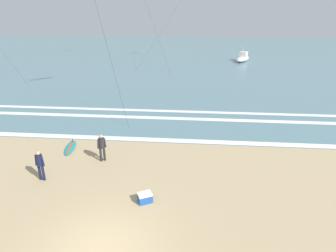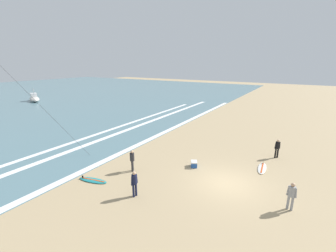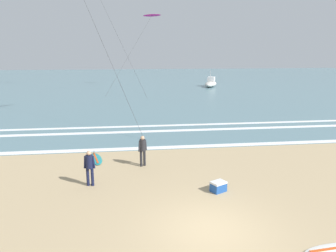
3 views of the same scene
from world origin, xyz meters
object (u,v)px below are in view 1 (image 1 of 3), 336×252
(surfer_foreground_main, at_px, (102,145))
(cooler_box, at_px, (145,198))
(offshore_boat, at_px, (243,58))
(surfer_background_far, at_px, (40,163))
(surfboard_right_spare, at_px, (70,148))

(surfer_foreground_main, distance_m, cooler_box, 4.67)
(surfer_foreground_main, bearing_deg, offshore_boat, 70.23)
(surfer_background_far, xyz_separation_m, surfboard_right_spare, (-0.08, 3.55, -0.91))
(cooler_box, bearing_deg, surfer_foreground_main, 130.43)
(surfboard_right_spare, relative_size, cooler_box, 2.91)
(offshore_boat, bearing_deg, surfboard_right_spare, -113.91)
(surfer_background_far, height_order, surfboard_right_spare, surfer_background_far)
(surfboard_right_spare, bearing_deg, cooler_box, -41.47)
(surfer_foreground_main, height_order, surfer_background_far, same)
(surfer_background_far, relative_size, cooler_box, 2.13)
(offshore_boat, xyz_separation_m, cooler_box, (-10.26, -40.38, -0.33))
(surfer_background_far, distance_m, offshore_boat, 42.10)
(surfer_foreground_main, relative_size, cooler_box, 2.13)
(cooler_box, bearing_deg, offshore_boat, 75.75)
(surfer_background_far, bearing_deg, surfboard_right_spare, 91.30)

